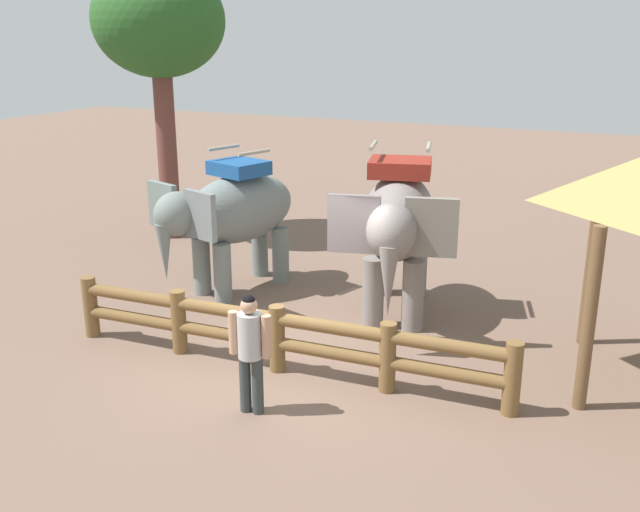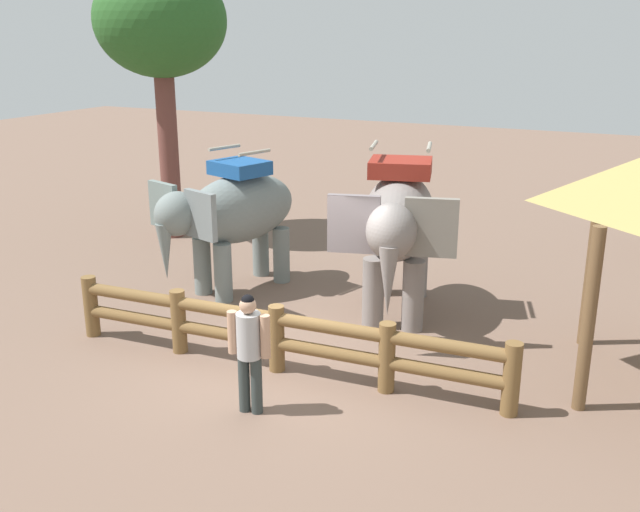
# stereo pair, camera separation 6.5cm
# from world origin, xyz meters

# --- Properties ---
(ground_plane) EXTENTS (60.00, 60.00, 0.00)m
(ground_plane) POSITION_xyz_m (0.00, 0.00, 0.00)
(ground_plane) COLOR brown
(log_fence) EXTENTS (7.19, 0.61, 1.05)m
(log_fence) POSITION_xyz_m (-0.00, -0.10, 0.61)
(log_fence) COLOR brown
(log_fence) RESTS_ON ground
(elephant_near_left) EXTENTS (2.27, 3.37, 2.82)m
(elephant_near_left) POSITION_xyz_m (-2.48, 2.67, 1.59)
(elephant_near_left) COLOR slate
(elephant_near_left) RESTS_ON ground
(elephant_center) EXTENTS (2.39, 3.69, 3.09)m
(elephant_center) POSITION_xyz_m (0.87, 2.78, 1.74)
(elephant_center) COLOR gray
(elephant_center) RESTS_ON ground
(tourist_woman_in_black) EXTENTS (0.60, 0.37, 1.70)m
(tourist_woman_in_black) POSITION_xyz_m (0.28, -1.36, 0.98)
(tourist_woman_in_black) COLOR #303939
(tourist_woman_in_black) RESTS_ON ground
(tree_back_center) EXTENTS (3.08, 3.08, 6.51)m
(tree_back_center) POSITION_xyz_m (-5.99, 5.37, 5.08)
(tree_back_center) COLOR brown
(tree_back_center) RESTS_ON ground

